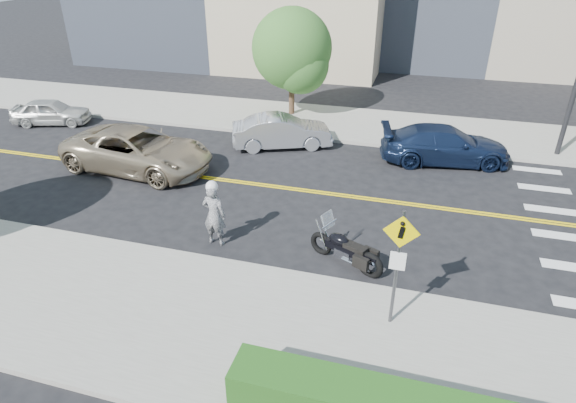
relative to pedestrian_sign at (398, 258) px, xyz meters
The scene contains 11 objects.
ground_plane 7.83m from the pedestrian_sign, 123.64° to the left, with size 120.00×120.00×0.00m, color black.
sidewalk_near 4.75m from the pedestrian_sign, 164.21° to the right, with size 60.00×5.00×0.15m, color #9E9B91.
sidewalk_far 14.56m from the pedestrian_sign, 106.91° to the left, with size 60.00×5.00×0.15m, color #9E9B91.
pedestrian_sign is the anchor object (origin of this frame).
motorcyclist 5.89m from the pedestrian_sign, 157.95° to the left, with size 0.74×0.50×2.09m.
motorcycle 2.92m from the pedestrian_sign, 123.47° to the left, with size 2.32×0.71×1.41m, color black, non-canonical shape.
suv 12.29m from the pedestrian_sign, 148.98° to the left, with size 2.75×5.97×1.66m, color tan.
parked_car_white 20.29m from the pedestrian_sign, 150.56° to the left, with size 1.48×3.69×1.26m, color silver.
parked_car_silver 11.76m from the pedestrian_sign, 119.31° to the left, with size 1.51×4.34×1.43m, color #ABADB3.
parked_car_blue 10.59m from the pedestrian_sign, 83.71° to the left, with size 2.10×5.16×1.50m, color #182748.
tree_far_a 15.91m from the pedestrian_sign, 114.13° to the left, with size 3.95×3.95×5.40m.
Camera 1 is at (4.28, -15.28, 8.04)m, focal length 30.00 mm.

